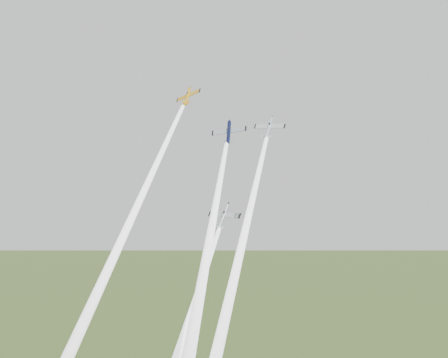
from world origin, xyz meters
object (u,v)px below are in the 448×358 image
plane_navy (229,132)px  plane_silver_low (223,216)px  plane_yellow (188,96)px  plane_silver_right (269,127)px

plane_navy → plane_silver_low: size_ratio=1.02×
plane_yellow → plane_silver_low: size_ratio=0.89×
plane_navy → plane_silver_low: 19.73m
plane_navy → plane_silver_low: (-0.89, -1.88, -19.62)m
plane_navy → plane_silver_low: plane_navy is taller
plane_navy → plane_yellow: bearing=158.9°
plane_silver_low → plane_silver_right: bearing=43.8°
plane_silver_right → plane_silver_low: 23.66m
plane_silver_right → plane_yellow: bearing=-174.5°
plane_silver_right → plane_silver_low: (-10.02, -4.81, -20.88)m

